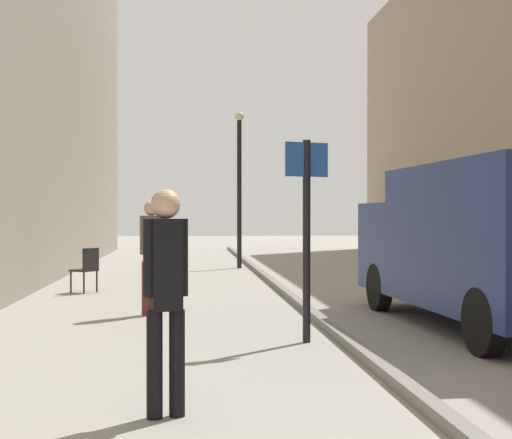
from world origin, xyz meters
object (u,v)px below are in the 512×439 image
pedestrian_mid_block (166,286)px  delivery_van (484,241)px  pedestrian_main_foreground (151,249)px  lamp_post (239,179)px  cafe_chair_near_window (87,267)px  street_sign_post (307,222)px

pedestrian_mid_block → delivery_van: delivery_van is taller
pedestrian_main_foreground → lamp_post: lamp_post is taller
pedestrian_mid_block → cafe_chair_near_window: bearing=87.2°
pedestrian_mid_block → cafe_chair_near_window: (-1.90, 9.36, -0.52)m
street_sign_post → pedestrian_mid_block: bearing=45.2°
pedestrian_main_foreground → cafe_chair_near_window: size_ratio=1.99×
pedestrian_main_foreground → pedestrian_mid_block: bearing=-95.9°
pedestrian_main_foreground → pedestrian_mid_block: size_ratio=1.01×
delivery_van → pedestrian_main_foreground: bearing=157.3°
delivery_van → lamp_post: size_ratio=1.19×
delivery_van → lamp_post: (-2.69, 11.69, 1.46)m
delivery_van → cafe_chair_near_window: (-6.36, 5.23, -0.72)m
delivery_van → lamp_post: bearing=100.6°
delivery_van → street_sign_post: street_sign_post is taller
delivery_van → street_sign_post: size_ratio=2.18×
pedestrian_mid_block → delivery_van: bearing=28.5°
pedestrian_mid_block → cafe_chair_near_window: size_ratio=1.97×
street_sign_post → lamp_post: bearing=-107.3°
pedestrian_mid_block → delivery_van: size_ratio=0.33×
pedestrian_mid_block → street_sign_post: street_sign_post is taller
delivery_van → street_sign_post: bearing=-164.3°
pedestrian_main_foreground → lamp_post: (2.17, 9.89, 1.64)m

